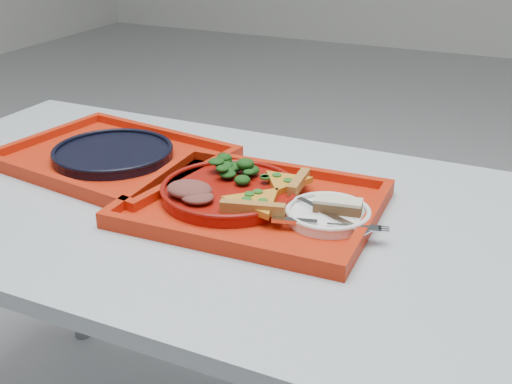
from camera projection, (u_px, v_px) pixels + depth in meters
table at (236, 242)px, 1.24m from camera, size 1.60×0.80×0.75m
tray_main at (254, 207)px, 1.19m from camera, size 0.46×0.37×0.01m
tray_far at (114, 160)px, 1.40m from camera, size 0.50×0.41×0.01m
dinner_plate at (230, 193)px, 1.21m from camera, size 0.26×0.26×0.02m
side_plate at (328, 216)px, 1.13m from camera, size 0.15×0.15×0.01m
navy_plate at (113, 154)px, 1.40m from camera, size 0.26×0.26×0.02m
pizza_slice_a at (256, 200)px, 1.14m from camera, size 0.14×0.15×0.02m
pizza_slice_b at (285, 180)px, 1.22m from camera, size 0.12×0.11×0.02m
salad_heap at (233, 166)px, 1.26m from camera, size 0.08×0.07×0.04m
meat_portion at (189, 189)px, 1.17m from camera, size 0.09×0.07×0.03m
dessert_bar at (338, 205)px, 1.13m from camera, size 0.09×0.05×0.02m
knife at (327, 213)px, 1.12m from camera, size 0.17×0.09×0.01m
fork at (326, 224)px, 1.08m from camera, size 0.18×0.07×0.01m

